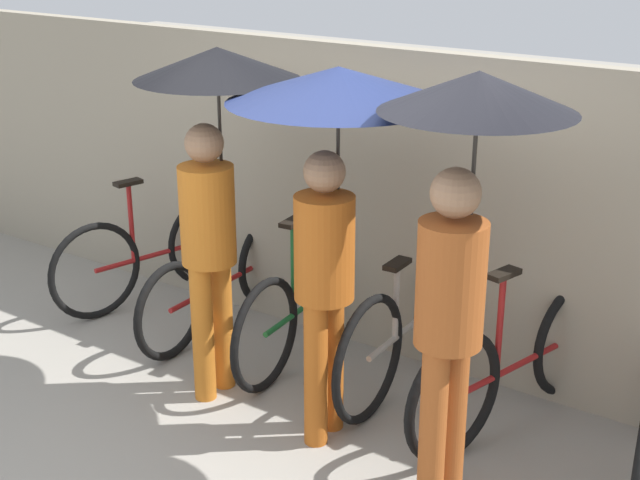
{
  "coord_description": "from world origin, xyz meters",
  "views": [
    {
      "loc": [
        2.72,
        -2.74,
        2.76
      ],
      "look_at": [
        0.0,
        1.18,
        1.0
      ],
      "focal_mm": 50.0,
      "sensor_mm": 36.0,
      "label": 1
    }
  ],
  "objects": [
    {
      "name": "parked_bicycle_1",
      "position": [
        -1.1,
        1.57,
        0.35
      ],
      "size": [
        0.44,
        1.73,
        1.04
      ],
      "rotation": [
        0.0,
        0.0,
        1.61
      ],
      "color": "black",
      "rests_on": "ground"
    },
    {
      "name": "parked_bicycle_0",
      "position": [
        -1.82,
        1.65,
        0.38
      ],
      "size": [
        0.56,
        1.65,
        1.04
      ],
      "rotation": [
        0.0,
        0.0,
        1.33
      ],
      "color": "black",
      "rests_on": "ground"
    },
    {
      "name": "parked_bicycle_2",
      "position": [
        -0.37,
        1.58,
        0.38
      ],
      "size": [
        0.44,
        1.75,
        1.08
      ],
      "rotation": [
        0.0,
        0.0,
        1.67
      ],
      "color": "black",
      "rests_on": "ground"
    },
    {
      "name": "pedestrian_leading",
      "position": [
        -0.55,
        0.93,
        1.59
      ],
      "size": [
        0.94,
        0.94,
        2.07
      ],
      "rotation": [
        0.0,
        0.0,
        0.03
      ],
      "color": "#C66B1E",
      "rests_on": "ground"
    },
    {
      "name": "back_wall",
      "position": [
        0.0,
        1.96,
        1.0
      ],
      "size": [
        11.65,
        0.12,
        2.0
      ],
      "color": "gray",
      "rests_on": "ground"
    },
    {
      "name": "pedestrian_trailing",
      "position": [
        1.1,
        0.73,
        1.6
      ],
      "size": [
        0.88,
        0.88,
        2.12
      ],
      "rotation": [
        0.0,
        0.0,
        -0.1
      ],
      "color": "#9E4C1E",
      "rests_on": "ground"
    },
    {
      "name": "pedestrian_center",
      "position": [
        0.26,
        0.93,
        1.66
      ],
      "size": [
        1.15,
        1.15,
        2.04
      ],
      "rotation": [
        0.0,
        0.0,
        0.08
      ],
      "color": "#B25619",
      "rests_on": "ground"
    },
    {
      "name": "parked_bicycle_3",
      "position": [
        0.37,
        1.61,
        0.4
      ],
      "size": [
        0.44,
        1.73,
        1.08
      ],
      "rotation": [
        0.0,
        0.0,
        1.61
      ],
      "color": "black",
      "rests_on": "ground"
    },
    {
      "name": "parked_bicycle_4",
      "position": [
        1.1,
        1.55,
        0.38
      ],
      "size": [
        0.59,
        1.77,
        0.99
      ],
      "rotation": [
        0.0,
        0.0,
        1.33
      ],
      "color": "black",
      "rests_on": "ground"
    }
  ]
}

